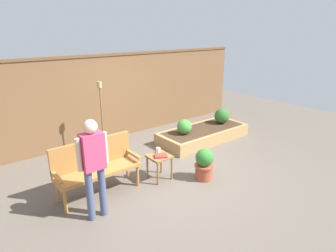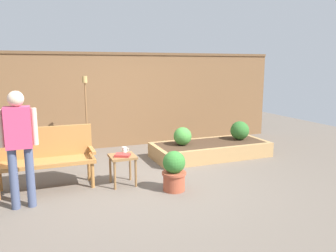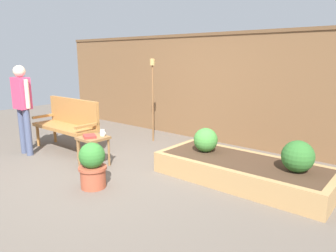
{
  "view_description": "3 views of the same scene",
  "coord_description": "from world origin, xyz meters",
  "views": [
    {
      "loc": [
        -3.24,
        -3.88,
        2.74
      ],
      "look_at": [
        0.24,
        0.54,
        0.81
      ],
      "focal_mm": 30.66,
      "sensor_mm": 36.0,
      "label": 1
    },
    {
      "loc": [
        -1.53,
        -4.89,
        1.88
      ],
      "look_at": [
        0.53,
        0.31,
        0.85
      ],
      "focal_mm": 35.51,
      "sensor_mm": 36.0,
      "label": 2
    },
    {
      "loc": [
        3.56,
        -2.85,
        1.7
      ],
      "look_at": [
        0.39,
        1.01,
        0.59
      ],
      "focal_mm": 33.5,
      "sensor_mm": 36.0,
      "label": 3
    }
  ],
  "objects": [
    {
      "name": "ground_plane",
      "position": [
        0.0,
        0.0,
        0.0
      ],
      "size": [
        14.0,
        14.0,
        0.0
      ],
      "primitive_type": "plane",
      "color": "#60564C"
    },
    {
      "name": "fence_back",
      "position": [
        0.0,
        2.6,
        1.09
      ],
      "size": [
        8.4,
        0.14,
        2.16
      ],
      "color": "brown",
      "rests_on": "ground_plane"
    },
    {
      "name": "garden_bench",
      "position": [
        -1.47,
        0.38,
        0.54
      ],
      "size": [
        1.44,
        0.48,
        0.94
      ],
      "color": "#A87038",
      "rests_on": "ground_plane"
    },
    {
      "name": "side_table",
      "position": [
        -0.34,
        0.06,
        0.4
      ],
      "size": [
        0.4,
        0.4,
        0.48
      ],
      "color": "olive",
      "rests_on": "ground_plane"
    },
    {
      "name": "cup_on_table",
      "position": [
        -0.27,
        0.2,
        0.53
      ],
      "size": [
        0.11,
        0.08,
        0.1
      ],
      "color": "silver",
      "rests_on": "side_table"
    },
    {
      "name": "book_on_table",
      "position": [
        -0.35,
        0.01,
        0.5
      ],
      "size": [
        0.28,
        0.26,
        0.04
      ],
      "primitive_type": "cube",
      "rotation": [
        0.0,
        0.0,
        -0.48
      ],
      "color": "#B2332D",
      "rests_on": "side_table"
    },
    {
      "name": "potted_boxwood",
      "position": [
        0.32,
        -0.46,
        0.31
      ],
      "size": [
        0.37,
        0.37,
        0.61
      ],
      "color": "#A84C33",
      "rests_on": "ground_plane"
    },
    {
      "name": "raised_planter_bed",
      "position": [
        1.74,
        0.99,
        0.15
      ],
      "size": [
        2.4,
        1.0,
        0.3
      ],
      "color": "#AD8451",
      "rests_on": "ground_plane"
    },
    {
      "name": "shrub_near_bench",
      "position": [
        1.12,
        1.01,
        0.48
      ],
      "size": [
        0.36,
        0.36,
        0.36
      ],
      "color": "brown",
      "rests_on": "raised_planter_bed"
    },
    {
      "name": "shrub_far_corner",
      "position": [
        2.46,
        1.01,
        0.5
      ],
      "size": [
        0.4,
        0.4,
        0.4
      ],
      "color": "brown",
      "rests_on": "raised_planter_bed"
    },
    {
      "name": "tiki_torch",
      "position": [
        -0.64,
        1.79,
        1.14
      ],
      "size": [
        0.1,
        0.1,
        1.66
      ],
      "color": "brown",
      "rests_on": "ground_plane"
    },
    {
      "name": "person_by_bench",
      "position": [
        -1.78,
        -0.3,
        0.93
      ],
      "size": [
        0.47,
        0.2,
        1.56
      ],
      "color": "#475170",
      "rests_on": "ground_plane"
    }
  ]
}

